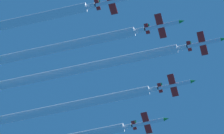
{
  "coord_description": "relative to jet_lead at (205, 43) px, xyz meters",
  "views": [
    {
      "loc": [
        134.04,
        12.95,
        1.59
      ],
      "look_at": [
        0.15,
        -20.73,
        206.99
      ],
      "focal_mm": 138.09,
      "sensor_mm": 36.0,
      "label": 1
    }
  ],
  "objects": [
    {
      "name": "smoke_trail_lead",
      "position": [
        -0.0,
        -41.1,
        -0.03
      ],
      "size": [
        2.59,
        71.44,
        2.59
      ],
      "color": "white"
    },
    {
      "name": "jet_outer_right",
      "position": [
        21.15,
        -21.54,
        -2.86
      ],
      "size": [
        8.09,
        11.78,
        2.83
      ],
      "color": "silver"
    },
    {
      "name": "jet_right_wingman",
      "position": [
        9.74,
        -10.2,
        -1.87
      ],
      "size": [
        8.09,
        11.78,
        2.83
      ],
      "color": "silver"
    },
    {
      "name": "smoke_trail_left_wingman",
      "position": [
        -11.11,
        -49.74,
        -1.67
      ],
      "size": [
        2.59,
        66.67,
        2.59
      ],
      "color": "white"
    },
    {
      "name": "jet_outer_left",
      "position": [
        -21.85,
        -21.43,
        -2.8
      ],
      "size": [
        8.09,
        11.78,
        2.83
      ],
      "color": "silver"
    },
    {
      "name": "jet_lead",
      "position": [
        0.0,
        0.0,
        0.0
      ],
      "size": [
        8.09,
        11.78,
        2.83
      ],
      "color": "silver"
    },
    {
      "name": "smoke_trail_right_wingman",
      "position": [
        9.74,
        -53.06,
        -1.9
      ],
      "size": [
        2.59,
        74.97,
        2.59
      ],
      "color": "white"
    },
    {
      "name": "jet_left_wingman",
      "position": [
        -11.11,
        -11.03,
        -1.64
      ],
      "size": [
        8.09,
        11.78,
        2.83
      ],
      "color": "silver"
    }
  ]
}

